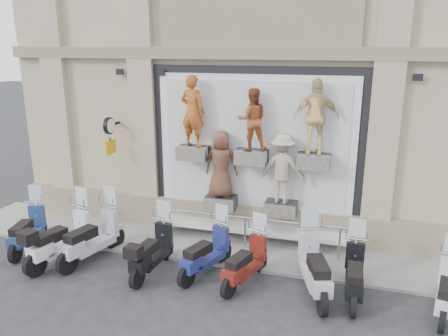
% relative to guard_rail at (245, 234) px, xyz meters
% --- Properties ---
extents(ground, '(90.00, 90.00, 0.00)m').
position_rel_guard_rail_xyz_m(ground, '(0.00, -2.00, -0.47)').
color(ground, '#29292B').
rests_on(ground, ground).
extents(sidewalk, '(16.00, 2.20, 0.08)m').
position_rel_guard_rail_xyz_m(sidewalk, '(0.00, 0.10, -0.43)').
color(sidewalk, '#98958F').
rests_on(sidewalk, ground).
extents(building, '(14.00, 8.60, 12.00)m').
position_rel_guard_rail_xyz_m(building, '(0.00, 5.00, 5.54)').
color(building, tan).
rests_on(building, ground).
extents(shop_vitrine, '(5.60, 0.83, 4.30)m').
position_rel_guard_rail_xyz_m(shop_vitrine, '(0.09, 0.74, 1.95)').
color(shop_vitrine, black).
rests_on(shop_vitrine, ground).
extents(guard_rail, '(5.06, 0.10, 0.93)m').
position_rel_guard_rail_xyz_m(guard_rail, '(0.00, 0.00, 0.00)').
color(guard_rail, '#9EA0A5').
rests_on(guard_rail, ground).
extents(clock_sign_bracket, '(0.10, 0.80, 1.02)m').
position_rel_guard_rail_xyz_m(clock_sign_bracket, '(-3.90, 0.47, 2.34)').
color(clock_sign_bracket, black).
rests_on(clock_sign_bracket, ground).
extents(scooter_a, '(0.96, 1.95, 1.53)m').
position_rel_guard_rail_xyz_m(scooter_a, '(-5.31, -1.43, 0.30)').
color(scooter_a, navy).
rests_on(scooter_a, ground).
extents(scooter_b, '(1.16, 2.19, 1.71)m').
position_rel_guard_rail_xyz_m(scooter_b, '(-4.05, -1.78, 0.39)').
color(scooter_b, silver).
rests_on(scooter_b, ground).
extents(scooter_c, '(1.12, 2.16, 1.69)m').
position_rel_guard_rail_xyz_m(scooter_c, '(-3.43, -1.50, 0.38)').
color(scooter_c, '#ABAEB9').
rests_on(scooter_c, ground).
extents(scooter_d, '(0.68, 1.93, 1.54)m').
position_rel_guard_rail_xyz_m(scooter_d, '(-1.77, -1.65, 0.31)').
color(scooter_d, black).
rests_on(scooter_d, ground).
extents(scooter_e, '(1.15, 1.93, 1.51)m').
position_rel_guard_rail_xyz_m(scooter_e, '(-0.58, -1.38, 0.29)').
color(scooter_e, navy).
rests_on(scooter_e, ground).
extents(scooter_f, '(1.06, 1.88, 1.47)m').
position_rel_guard_rail_xyz_m(scooter_f, '(0.37, -1.55, 0.27)').
color(scooter_f, '#5F1610').
rests_on(scooter_f, ground).
extents(scooter_g, '(1.19, 2.16, 1.68)m').
position_rel_guard_rail_xyz_m(scooter_g, '(1.84, -1.52, 0.38)').
color(scooter_g, '#ACAEB3').
rests_on(scooter_g, ground).
extents(scooter_h, '(0.54, 1.85, 1.51)m').
position_rel_guard_rail_xyz_m(scooter_h, '(2.64, -1.45, 0.29)').
color(scooter_h, black).
rests_on(scooter_h, ground).
extents(scooter_i, '(0.92, 1.85, 1.44)m').
position_rel_guard_rail_xyz_m(scooter_i, '(4.34, -1.54, 0.26)').
color(scooter_i, silver).
rests_on(scooter_i, ground).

